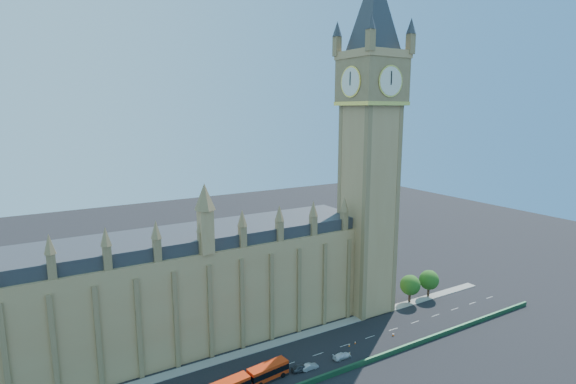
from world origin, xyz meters
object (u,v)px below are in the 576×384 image
car_silver (310,367)px  car_white (342,356)px  car_grey (301,368)px  red_bus (246,381)px

car_silver → car_white: bearing=-89.6°
car_grey → car_silver: (1.93, -0.48, -0.11)m
car_grey → car_silver: 2.00m
car_white → car_silver: bearing=88.3°
red_bus → car_silver: (15.19, -0.81, -1.14)m
car_grey → car_silver: size_ratio=1.13×
red_bus → car_white: 24.11m
red_bus → car_white: bearing=-8.7°
red_bus → car_silver: red_bus is taller
car_grey → car_white: car_grey is taller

